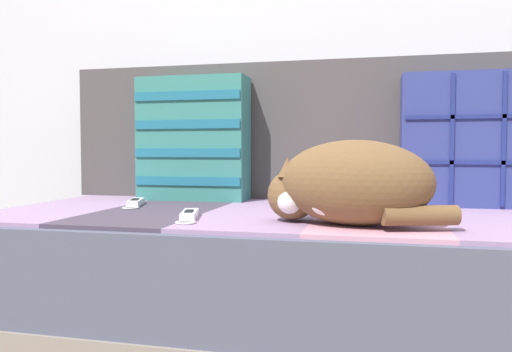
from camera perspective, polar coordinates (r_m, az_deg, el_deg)
The scene contains 7 objects.
couch at distance 1.46m, azimuth 7.38°, elevation -12.65°, with size 1.93×0.88×0.44m.
sofa_backrest at distance 1.77m, azimuth 8.74°, elevation 5.10°, with size 1.89×0.14×0.48m.
throw_pillow_quilted at distance 1.65m, azimuth 23.57°, elevation 3.79°, with size 0.42×0.14×0.40m.
throw_pillow_striped at distance 1.73m, azimuth -7.14°, elevation 4.22°, with size 0.38×0.14×0.42m.
sleeping_cat at distance 1.15m, azimuth 10.31°, elevation -1.00°, with size 0.43×0.28×0.19m.
game_remote_near at distance 1.25m, azimuth -7.64°, elevation -4.47°, with size 0.09×0.19×0.02m.
game_remote_far at distance 1.58m, azimuth -13.65°, elevation -2.99°, with size 0.10×0.19×0.02m.
Camera 1 is at (0.15, -1.29, 0.60)m, focal length 35.00 mm.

